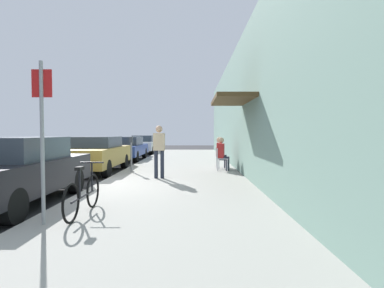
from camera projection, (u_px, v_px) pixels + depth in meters
name	position (u px, v px, depth m)	size (l,w,h in m)	color
ground_plane	(93.00, 190.00, 8.33)	(60.00, 60.00, 0.00)	#2D2D30
sidewalk_slab	(178.00, 177.00, 10.30)	(4.50, 32.00, 0.12)	#9E9B93
building_facade	(248.00, 105.00, 10.18)	(1.40, 32.00, 5.07)	gray
parked_car_0	(15.00, 171.00, 6.56)	(1.80, 4.40, 1.49)	black
parked_car_1	(97.00, 154.00, 12.05)	(1.80, 4.40, 1.43)	#A58433
parked_car_2	(127.00, 148.00, 17.41)	(1.80, 4.40, 1.36)	navy
parked_car_3	(144.00, 144.00, 23.19)	(1.80, 4.40, 1.39)	silver
parking_meter	(131.00, 152.00, 11.26)	(0.12, 0.10, 1.32)	slate
street_sign	(42.00, 129.00, 4.78)	(0.32, 0.06, 2.60)	gray
bicycle_0	(83.00, 195.00, 5.38)	(0.46, 1.71, 0.90)	black
cafe_chair_0	(221.00, 158.00, 11.73)	(0.52, 0.52, 0.87)	silver
seated_patron_0	(223.00, 153.00, 11.71)	(0.48, 0.43, 1.29)	#232838
cafe_chair_1	(219.00, 156.00, 12.64)	(0.47, 0.47, 0.87)	silver
seated_patron_1	(221.00, 151.00, 12.63)	(0.45, 0.38, 1.29)	#232838
pedestrian_standing	(159.00, 147.00, 9.68)	(0.36, 0.22, 1.70)	#232838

